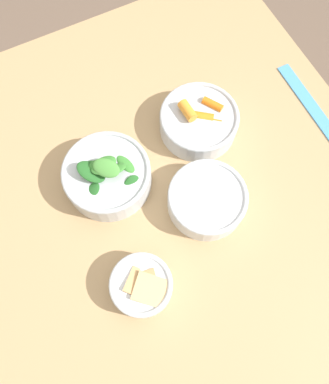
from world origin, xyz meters
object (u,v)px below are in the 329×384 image
bowl_carrots (199,121)px  bowl_greens (107,175)px  ruler (318,115)px  bowl_cookies (142,285)px  bowl_beans_hotdog (207,200)px

bowl_carrots → bowl_greens: bowl_greens is taller
bowl_greens → ruler: size_ratio=0.59×
bowl_cookies → bowl_greens: bearing=172.3°
bowl_greens → bowl_cookies: bowl_greens is taller
bowl_beans_hotdog → ruler: size_ratio=0.53×
bowl_beans_hotdog → ruler: 0.33m
bowl_carrots → bowl_greens: size_ratio=0.95×
bowl_greens → bowl_beans_hotdog: bearing=49.6°
bowl_greens → bowl_beans_hotdog: 0.20m
bowl_carrots → ruler: 0.27m
bowl_greens → ruler: bearing=82.6°
bowl_carrots → bowl_cookies: 0.35m
bowl_cookies → ruler: bearing=107.5°
bowl_carrots → bowl_beans_hotdog: (0.16, -0.07, -0.00)m
bowl_carrots → bowl_beans_hotdog: size_ratio=1.07×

